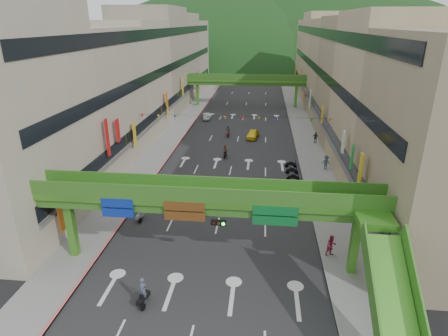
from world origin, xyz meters
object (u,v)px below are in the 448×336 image
at_px(scooter_rider_near, 143,293).
at_px(car_silver, 207,116).
at_px(car_yellow, 253,134).
at_px(overpass_near, 219,210).
at_px(pedestrian_red, 331,247).
at_px(scooter_rider_mid, 225,151).

bearing_deg(scooter_rider_near, car_silver, 93.66).
bearing_deg(car_yellow, car_silver, 137.30).
bearing_deg(overpass_near, pedestrian_red, 16.45).
xyz_separation_m(overpass_near, scooter_rider_mid, (-2.09, 25.47, -4.27)).
bearing_deg(scooter_rider_near, scooter_rider_mid, 85.11).
distance_m(overpass_near, car_silver, 47.94).
bearing_deg(scooter_rider_mid, scooter_rider_near, -94.89).
bearing_deg(car_yellow, overpass_near, -83.53).
bearing_deg(car_yellow, scooter_rider_near, -89.92).
bearing_deg(car_silver, car_yellow, -58.15).
height_order(scooter_rider_near, pedestrian_red, scooter_rider_near).
distance_m(scooter_rider_near, scooter_rider_mid, 29.96).
relative_size(scooter_rider_mid, pedestrian_red, 1.02).
distance_m(scooter_rider_near, pedestrian_red, 15.22).
height_order(overpass_near, car_silver, overpass_near).
height_order(scooter_rider_near, car_yellow, scooter_rider_near).
relative_size(car_yellow, pedestrian_red, 2.26).
bearing_deg(car_yellow, scooter_rider_mid, -100.94).
height_order(car_yellow, pedestrian_red, pedestrian_red).
height_order(scooter_rider_mid, pedestrian_red, scooter_rider_mid).
bearing_deg(pedestrian_red, overpass_near, 169.91).
bearing_deg(overpass_near, scooter_rider_near, -136.68).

